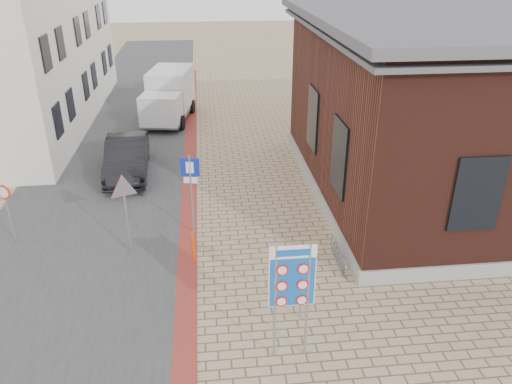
{
  "coord_description": "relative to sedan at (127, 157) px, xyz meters",
  "views": [
    {
      "loc": [
        -1.27,
        -10.41,
        8.78
      ],
      "look_at": [
        0.18,
        2.97,
        2.2
      ],
      "focal_mm": 35.0,
      "sensor_mm": 36.0,
      "label": 1
    }
  ],
  "objects": [
    {
      "name": "ground",
      "position": [
        4.62,
        -9.86,
        -0.79
      ],
      "size": [
        120.0,
        120.0,
        0.0
      ],
      "primitive_type": "plane",
      "color": "tan",
      "rests_on": "ground"
    },
    {
      "name": "road_strip",
      "position": [
        -0.88,
        5.14,
        -0.78
      ],
      "size": [
        7.0,
        60.0,
        0.02
      ],
      "primitive_type": "cube",
      "color": "#38383A",
      "rests_on": "ground"
    },
    {
      "name": "curb_strip",
      "position": [
        2.62,
        0.14,
        -0.77
      ],
      "size": [
        0.6,
        40.0,
        0.02
      ],
      "primitive_type": "cube",
      "color": "maroon",
      "rests_on": "ground"
    },
    {
      "name": "brick_building",
      "position": [
        13.62,
        -2.86,
        2.7
      ],
      "size": [
        13.0,
        13.0,
        6.8
      ],
      "color": "gray",
      "rests_on": "ground"
    },
    {
      "name": "townhouse_mid",
      "position": [
        -6.37,
        8.14,
        3.78
      ],
      "size": [
        7.4,
        6.4,
        9.1
      ],
      "color": "silver",
      "rests_on": "ground"
    },
    {
      "name": "townhouse_far",
      "position": [
        -6.37,
        14.14,
        3.38
      ],
      "size": [
        7.4,
        6.4,
        8.3
      ],
      "color": "silver",
      "rests_on": "ground"
    },
    {
      "name": "bike_rack",
      "position": [
        7.27,
        -7.66,
        -0.52
      ],
      "size": [
        0.08,
        1.8,
        0.6
      ],
      "color": "slate",
      "rests_on": "ground"
    },
    {
      "name": "sedan",
      "position": [
        0.0,
        0.0,
        0.0
      ],
      "size": [
        1.91,
        4.86,
        1.57
      ],
      "primitive_type": "imported",
      "rotation": [
        0.0,
        0.0,
        0.05
      ],
      "color": "black",
      "rests_on": "ground"
    },
    {
      "name": "box_truck",
      "position": [
        1.45,
        7.52,
        0.62
      ],
      "size": [
        2.9,
        5.47,
        2.72
      ],
      "rotation": [
        0.0,
        0.0,
        -0.17
      ],
      "color": "slate",
      "rests_on": "ground"
    },
    {
      "name": "border_sign",
      "position": [
        5.12,
        -11.36,
        1.44
      ],
      "size": [
        1.05,
        0.07,
        3.08
      ],
      "rotation": [
        0.0,
        0.0,
        0.0
      ],
      "color": "gray",
      "rests_on": "ground"
    },
    {
      "name": "essen_sign",
      "position": [
        5.62,
        -10.07,
        0.6
      ],
      "size": [
        0.58,
        0.07,
        2.13
      ],
      "rotation": [
        0.0,
        0.0,
        -0.0
      ],
      "color": "gray",
      "rests_on": "ground"
    },
    {
      "name": "parking_sign",
      "position": [
        2.82,
        -5.36,
        1.18
      ],
      "size": [
        0.62,
        0.16,
        2.85
      ],
      "rotation": [
        0.0,
        0.0,
        -0.19
      ],
      "color": "gray",
      "rests_on": "ground"
    },
    {
      "name": "yield_sign",
      "position": [
        0.82,
        -6.36,
        1.27
      ],
      "size": [
        0.91,
        0.4,
        2.68
      ],
      "rotation": [
        0.0,
        0.0,
        0.37
      ],
      "color": "gray",
      "rests_on": "ground"
    },
    {
      "name": "speed_sign",
      "position": [
        -3.05,
        -5.36,
        0.61
      ],
      "size": [
        0.48,
        0.2,
        2.12
      ],
      "rotation": [
        0.0,
        0.0,
        -0.35
      ],
      "color": "gray",
      "rests_on": "ground"
    },
    {
      "name": "bollard",
      "position": [
        2.82,
        -7.06,
        -0.27
      ],
      "size": [
        0.11,
        0.11,
        1.03
      ],
      "primitive_type": "cylinder",
      "rotation": [
        0.0,
        0.0,
        -0.23
      ],
      "color": "#E2440B",
      "rests_on": "ground"
    }
  ]
}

